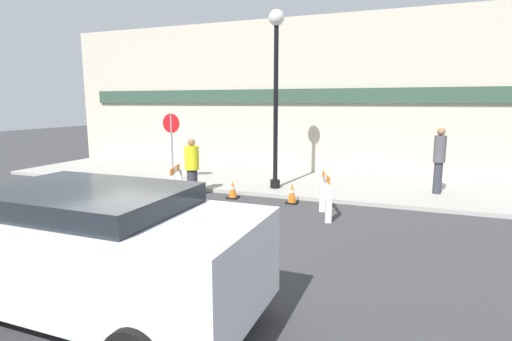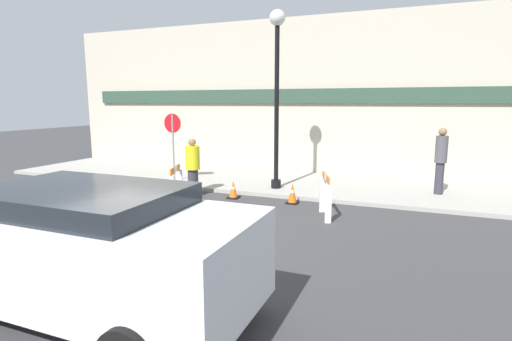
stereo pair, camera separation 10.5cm
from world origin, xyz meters
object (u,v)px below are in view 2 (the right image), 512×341
person_pedestrian (441,158)px  streetlamp_post (277,76)px  stop_sign (173,136)px  person_worker (193,166)px  parked_car_1 (85,243)px

person_pedestrian → streetlamp_post: bearing=42.2°
stop_sign → person_worker: stop_sign is taller
streetlamp_post → person_worker: bearing=-143.2°
stop_sign → person_pedestrian: (7.73, 1.13, -0.45)m
streetlamp_post → stop_sign: bearing=-176.4°
person_pedestrian → person_worker: bearing=50.9°
person_worker → streetlamp_post: bearing=67.8°
person_worker → parked_car_1: 6.24m
streetlamp_post → stop_sign: (-3.35, -0.21, -1.78)m
stop_sign → parked_car_1: bearing=116.5°
streetlamp_post → stop_sign: 3.80m
streetlamp_post → person_pedestrian: 4.99m
stop_sign → person_worker: size_ratio=1.32×
streetlamp_post → stop_sign: size_ratio=2.33×
stop_sign → person_pedestrian: size_ratio=1.18×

